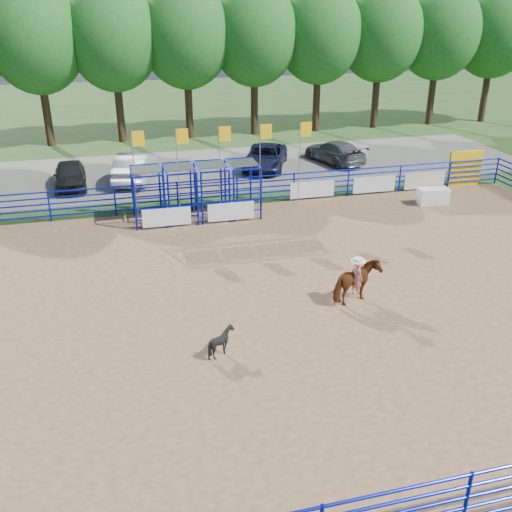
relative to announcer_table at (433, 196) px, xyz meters
name	(u,v)px	position (x,y,z in m)	size (l,w,h in m)	color
ground	(300,297)	(-9.71, -7.72, -0.43)	(120.00, 120.00, 0.00)	#325120
arena_dirt	(300,296)	(-9.71, -7.72, -0.42)	(30.00, 20.00, 0.02)	#956F4A
gravel_strip	(212,169)	(-9.71, 9.28, -0.43)	(40.00, 10.00, 0.01)	slate
announcer_table	(433,196)	(0.00, 0.00, 0.00)	(1.54, 0.72, 0.82)	white
horse_and_rider	(357,280)	(-8.00, -8.59, 0.42)	(1.94, 1.40, 2.32)	#613213
calf	(221,341)	(-13.10, -10.55, 0.03)	(0.72, 0.81, 0.89)	black
car_a	(70,175)	(-17.98, 7.54, 0.29)	(1.68, 4.18, 1.42)	black
car_b	(135,167)	(-14.39, 8.02, 0.40)	(1.74, 4.98, 1.64)	#989BA1
car_c	(265,157)	(-6.49, 8.63, 0.28)	(2.33, 5.06, 1.41)	#161938
car_d	(335,152)	(-1.84, 8.86, 0.27)	(1.94, 4.78, 1.39)	#5C5C5E
perimeter_fence	(301,278)	(-9.71, -7.72, 0.32)	(30.10, 20.10, 1.50)	#0812AD
chute_assembly	(203,192)	(-11.61, 1.12, 0.83)	(19.32, 2.41, 4.20)	#0812AD
treeline	(185,31)	(-9.71, 18.28, 7.10)	(56.40, 6.40, 11.24)	#3F2B19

